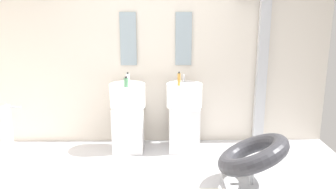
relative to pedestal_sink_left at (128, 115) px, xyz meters
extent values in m
cube|color=beige|center=(0.38, 0.39, 0.81)|extent=(4.80, 0.10, 2.60)
cube|color=white|center=(0.00, 0.00, -0.19)|extent=(0.40, 0.40, 0.61)
cylinder|color=white|center=(0.00, 0.00, 0.27)|extent=(0.47, 0.47, 0.31)
cylinder|color=#B7BABF|center=(0.00, 0.13, 0.47)|extent=(0.02, 0.02, 0.10)
cube|color=white|center=(0.75, 0.00, -0.19)|extent=(0.40, 0.40, 0.61)
cylinder|color=white|center=(0.75, 0.00, 0.27)|extent=(0.47, 0.47, 0.31)
cylinder|color=#B7BABF|center=(0.75, 0.13, 0.47)|extent=(0.02, 0.02, 0.10)
cube|color=#8C9EA8|center=(0.00, 0.32, 0.98)|extent=(0.22, 0.03, 0.72)
cube|color=#8C9EA8|center=(0.75, 0.32, 0.98)|extent=(0.22, 0.03, 0.72)
cube|color=#B7BABF|center=(1.83, 0.27, 0.53)|extent=(0.14, 0.08, 2.05)
cube|color=#B7BABF|center=(1.41, -1.11, -0.46)|extent=(0.56, 0.50, 0.06)
cylinder|color=#B7BABF|center=(1.41, -1.11, -0.29)|extent=(0.05, 0.05, 0.34)
torus|color=#333338|center=(1.41, -1.11, -0.09)|extent=(1.01, 1.00, 0.49)
cylinder|color=#B7BABF|center=(-1.17, -1.03, 0.41)|extent=(0.36, 0.02, 0.02)
cube|color=white|center=(-1.17, -1.03, 0.16)|extent=(0.04, 0.22, 0.50)
cylinder|color=#59996B|center=(0.00, -0.17, 0.48)|extent=(0.06, 0.06, 0.11)
cylinder|color=black|center=(0.00, -0.17, 0.54)|extent=(0.03, 0.03, 0.02)
cylinder|color=#C68C38|center=(0.67, -0.10, 0.50)|extent=(0.04, 0.04, 0.16)
cylinder|color=black|center=(0.67, -0.10, 0.59)|extent=(0.02, 0.02, 0.02)
cylinder|color=silver|center=(0.00, 0.12, 0.48)|extent=(0.05, 0.05, 0.11)
cylinder|color=black|center=(0.00, 0.12, 0.55)|extent=(0.03, 0.03, 0.02)
camera|label=1|loc=(0.47, -4.56, 1.41)|focal=38.09mm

